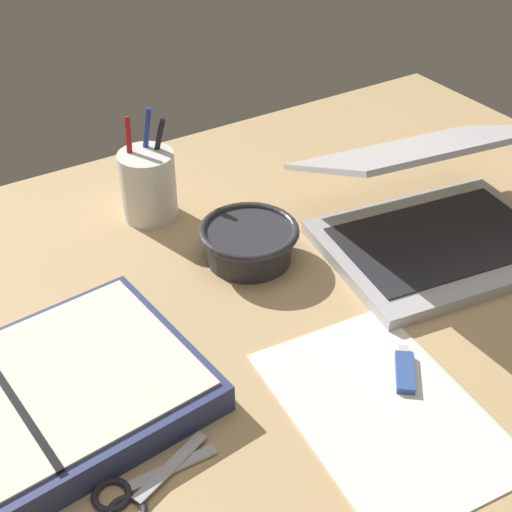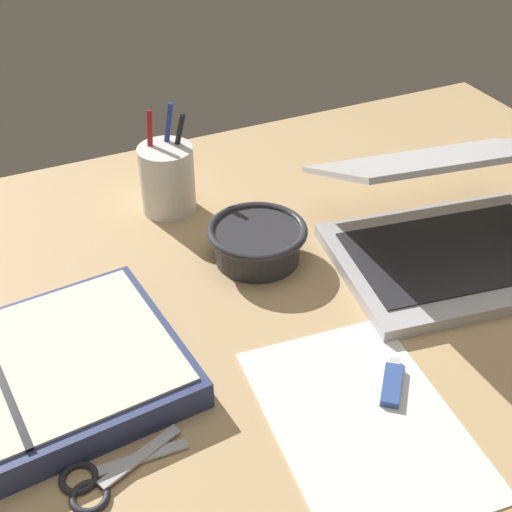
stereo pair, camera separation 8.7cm
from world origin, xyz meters
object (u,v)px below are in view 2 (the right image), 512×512
(pen_cup, at_px, (167,178))
(scissors, at_px, (98,480))
(laptop, at_px, (449,223))
(bowl, at_px, (257,241))
(planner, at_px, (4,389))

(pen_cup, relative_size, scissors, 1.25)
(laptop, bearing_deg, scissors, -154.07)
(bowl, height_order, planner, bowl)
(laptop, height_order, scissors, laptop)
(planner, relative_size, scissors, 3.09)
(laptop, xyz_separation_m, planner, (-0.60, -0.02, -0.03))
(bowl, xyz_separation_m, planner, (-0.36, -0.12, -0.01))
(pen_cup, height_order, planner, pen_cup)
(bowl, xyz_separation_m, scissors, (-0.29, -0.27, -0.03))
(laptop, relative_size, pen_cup, 2.19)
(laptop, xyz_separation_m, bowl, (-0.24, 0.10, -0.02))
(planner, bearing_deg, scissors, -71.85)
(scissors, bearing_deg, pen_cup, 52.98)
(pen_cup, bearing_deg, scissors, -117.29)
(laptop, relative_size, scissors, 2.74)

